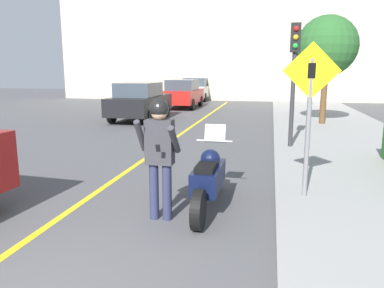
{
  "coord_description": "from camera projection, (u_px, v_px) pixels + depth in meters",
  "views": [
    {
      "loc": [
        2.46,
        -2.57,
        2.18
      ],
      "look_at": [
        1.22,
        3.31,
        1.01
      ],
      "focal_mm": 35.0,
      "sensor_mm": 36.0,
      "label": 1
    }
  ],
  "objects": [
    {
      "name": "road_center_line",
      "position": [
        142.0,
        160.0,
        9.27
      ],
      "size": [
        0.12,
        36.0,
        0.01
      ],
      "color": "yellow",
      "rests_on": "ground"
    },
    {
      "name": "building_backdrop",
      "position": [
        239.0,
        36.0,
        27.45
      ],
      "size": [
        28.0,
        1.2,
        9.38
      ],
      "color": "beige",
      "rests_on": "ground"
    },
    {
      "name": "motorcycle",
      "position": [
        209.0,
        179.0,
        5.97
      ],
      "size": [
        0.62,
        2.29,
        1.28
      ],
      "color": "black",
      "rests_on": "ground"
    },
    {
      "name": "person_biker",
      "position": [
        160.0,
        146.0,
        5.4
      ],
      "size": [
        0.59,
        0.49,
        1.8
      ],
      "color": "#282D4C",
      "rests_on": "ground"
    },
    {
      "name": "crossing_sign",
      "position": [
        309.0,
        106.0,
        6.07
      ],
      "size": [
        0.91,
        0.08,
        2.54
      ],
      "color": "slate",
      "rests_on": "sidewalk_curb"
    },
    {
      "name": "traffic_light",
      "position": [
        294.0,
        61.0,
        10.08
      ],
      "size": [
        0.26,
        0.3,
        3.34
      ],
      "color": "#2D2D30",
      "rests_on": "sidewalk_curb"
    },
    {
      "name": "street_tree",
      "position": [
        327.0,
        46.0,
        14.53
      ],
      "size": [
        2.35,
        2.35,
        4.21
      ],
      "color": "brown",
      "rests_on": "sidewalk_curb"
    },
    {
      "name": "parked_car_black",
      "position": [
        140.0,
        101.0,
        16.8
      ],
      "size": [
        1.88,
        4.2,
        1.68
      ],
      "color": "black",
      "rests_on": "ground"
    },
    {
      "name": "parked_car_red",
      "position": [
        183.0,
        94.0,
        22.38
      ],
      "size": [
        1.88,
        4.2,
        1.68
      ],
      "color": "black",
      "rests_on": "ground"
    },
    {
      "name": "parked_car_white",
      "position": [
        197.0,
        89.0,
        28.06
      ],
      "size": [
        1.88,
        4.2,
        1.68
      ],
      "color": "black",
      "rests_on": "ground"
    }
  ]
}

